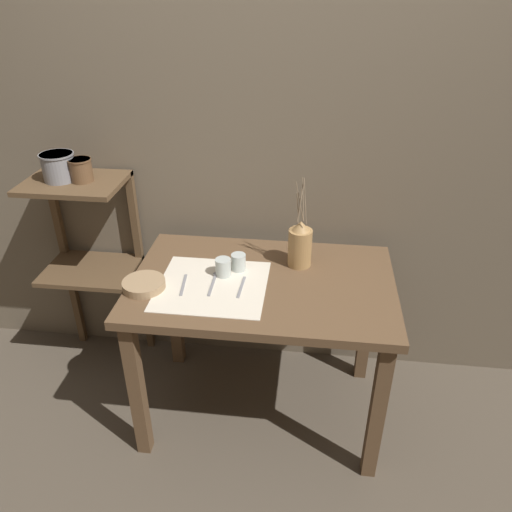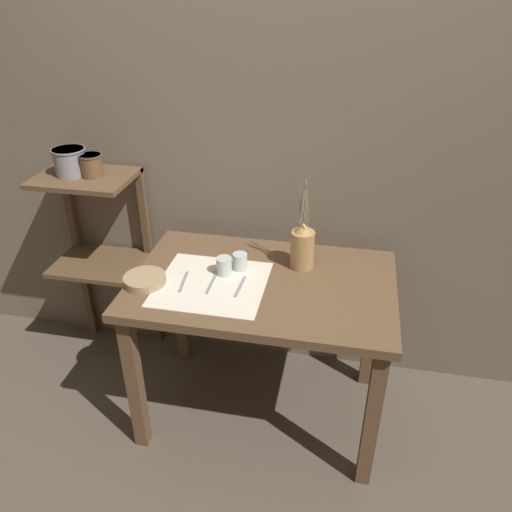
{
  "view_description": "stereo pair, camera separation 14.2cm",
  "coord_description": "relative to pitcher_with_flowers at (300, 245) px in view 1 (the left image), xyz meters",
  "views": [
    {
      "loc": [
        0.19,
        -1.81,
        1.96
      ],
      "look_at": [
        -0.03,
        0.0,
        0.9
      ],
      "focal_mm": 35.0,
      "sensor_mm": 36.0,
      "label": 1
    },
    {
      "loc": [
        0.33,
        -1.79,
        1.96
      ],
      "look_at": [
        -0.03,
        0.0,
        0.9
      ],
      "focal_mm": 35.0,
      "sensor_mm": 36.0,
      "label": 2
    }
  ],
  "objects": [
    {
      "name": "fork_outer",
      "position": [
        -0.48,
        -0.24,
        -0.1
      ],
      "size": [
        0.03,
        0.16,
        0.0
      ],
      "color": "gray",
      "rests_on": "wooden_table"
    },
    {
      "name": "linen_cloth",
      "position": [
        -0.36,
        -0.22,
        -0.1
      ],
      "size": [
        0.46,
        0.44,
        0.0
      ],
      "color": "beige",
      "rests_on": "wooden_table"
    },
    {
      "name": "glass_tumbler_near",
      "position": [
        -0.33,
        -0.13,
        -0.06
      ],
      "size": [
        0.07,
        0.07,
        0.08
      ],
      "color": "#B7C1BC",
      "rests_on": "wooden_table"
    },
    {
      "name": "glass_tumbler_far",
      "position": [
        -0.27,
        -0.08,
        -0.06
      ],
      "size": [
        0.07,
        0.07,
        0.08
      ],
      "color": "#B7C1BC",
      "rests_on": "wooden_table"
    },
    {
      "name": "metal_pot_large",
      "position": [
        -1.13,
        0.11,
        0.28
      ],
      "size": [
        0.16,
        0.16,
        0.13
      ],
      "color": "gray",
      "rests_on": "wooden_shelf_unit"
    },
    {
      "name": "stone_wall_back",
      "position": [
        -0.15,
        0.33,
        0.32
      ],
      "size": [
        7.0,
        0.06,
        2.4
      ],
      "color": "#6B5E4C",
      "rests_on": "ground_plane"
    },
    {
      "name": "spoon_inner",
      "position": [
        -0.36,
        -0.17,
        -0.1
      ],
      "size": [
        0.02,
        0.17,
        0.02
      ],
      "color": "gray",
      "rests_on": "wooden_table"
    },
    {
      "name": "wooden_bowl",
      "position": [
        -0.64,
        -0.27,
        -0.09
      ],
      "size": [
        0.18,
        0.18,
        0.04
      ],
      "color": "#9E7F5B",
      "rests_on": "wooden_table"
    },
    {
      "name": "knife_center",
      "position": [
        -0.23,
        -0.22,
        -0.1
      ],
      "size": [
        0.02,
        0.16,
        0.0
      ],
      "color": "gray",
      "rests_on": "wooden_table"
    },
    {
      "name": "wooden_table",
      "position": [
        -0.15,
        -0.15,
        -0.22
      ],
      "size": [
        1.15,
        0.74,
        0.78
      ],
      "color": "brown",
      "rests_on": "ground_plane"
    },
    {
      "name": "ground_plane",
      "position": [
        -0.15,
        -0.15,
        -0.88
      ],
      "size": [
        12.0,
        12.0,
        0.0
      ],
      "primitive_type": "plane",
      "color": "brown"
    },
    {
      "name": "pitcher_with_flowers",
      "position": [
        0.0,
        0.0,
        0.0
      ],
      "size": [
        0.11,
        0.11,
        0.42
      ],
      "color": "#A87F4C",
      "rests_on": "wooden_table"
    },
    {
      "name": "metal_pot_small",
      "position": [
        -1.03,
        0.11,
        0.27
      ],
      "size": [
        0.11,
        0.11,
        0.11
      ],
      "color": "brown",
      "rests_on": "wooden_shelf_unit"
    },
    {
      "name": "wooden_shelf_unit",
      "position": [
        -1.07,
        0.15,
        -0.12
      ],
      "size": [
        0.46,
        0.34,
        1.1
      ],
      "color": "brown",
      "rests_on": "ground_plane"
    }
  ]
}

